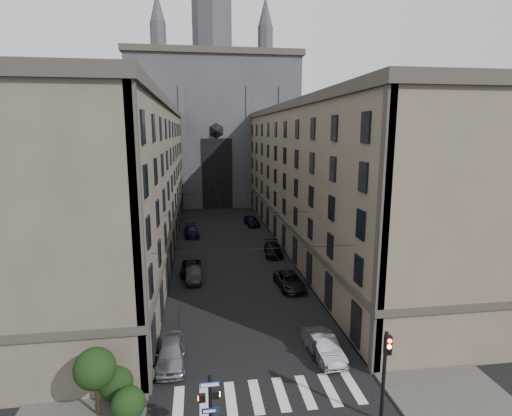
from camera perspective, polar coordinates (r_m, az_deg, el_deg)
name	(u,v)px	position (r m, az deg, el deg)	size (l,w,h in m)	color
sidewalk_left	(148,250)	(54.37, -15.13, -5.82)	(7.00, 80.00, 0.15)	#383533
sidewalk_right	(304,244)	(55.81, 6.89, -5.08)	(7.00, 80.00, 0.15)	#383533
zebra_crossing	(269,395)	(26.07, 1.81, -25.15)	(11.00, 3.20, 0.01)	beige
building_left	(121,180)	(52.98, -18.79, 3.80)	(13.60, 60.60, 18.85)	#4F483D
building_right	(327,177)	(54.87, 10.08, 4.43)	(13.60, 60.60, 18.85)	brown
gothic_tower	(214,120)	(90.82, -6.05, 12.36)	(35.00, 23.00, 58.00)	#2D2D33
pedestrian_signal_left	(210,406)	(21.61, -6.59, -26.24)	(1.02, 0.38, 4.00)	black
traffic_light_right	(385,367)	(23.35, 17.96, -20.77)	(0.34, 0.50, 5.20)	black
shrub_cluster	(113,381)	(25.26, -19.70, -22.22)	(3.90, 4.40, 3.90)	black
tram_wires	(228,195)	(52.15, -4.04, 1.92)	(14.00, 60.00, 0.43)	black
car_left_near	(171,353)	(28.89, -12.04, -19.54)	(1.94, 4.83, 1.65)	gray
car_left_midnear	(194,274)	(42.65, -8.91, -9.29)	(1.56, 4.46, 1.47)	black
car_left_midfar	(191,268)	(44.68, -9.23, -8.47)	(2.15, 4.66, 1.29)	black
car_left_far	(192,231)	(60.26, -9.18, -3.30)	(2.06, 5.06, 1.47)	black
car_right_near	(323,346)	(29.51, 9.60, -18.88)	(1.63, 4.68, 1.54)	gray
car_right_midnear	(290,281)	(40.48, 4.88, -10.33)	(2.40, 5.21, 1.45)	black
car_right_midfar	(273,249)	(50.55, 2.42, -5.93)	(2.06, 5.06, 1.47)	black
car_right_far	(252,221)	(66.03, -0.61, -1.83)	(1.95, 4.85, 1.65)	black
pedestrian	(315,351)	(28.84, 8.44, -19.54)	(0.58, 0.38, 1.59)	black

